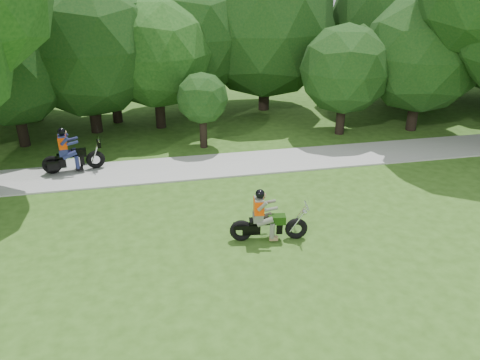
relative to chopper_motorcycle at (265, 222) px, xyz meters
name	(u,v)px	position (x,y,z in m)	size (l,w,h in m)	color
ground	(342,297)	(1.10, -2.71, -0.56)	(100.00, 100.00, 0.00)	#2D5117
walkway	(258,162)	(1.10, 5.29, -0.53)	(60.00, 2.20, 0.06)	#A0A09B
tree_line	(227,37)	(1.11, 11.75, 3.16)	(39.57, 12.59, 7.88)	black
chopper_motorcycle	(265,222)	(0.00, 0.00, 0.00)	(2.12, 0.67, 1.52)	black
touring_motorcycle	(69,156)	(-5.68, 5.76, 0.10)	(2.16, 0.82, 1.65)	black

